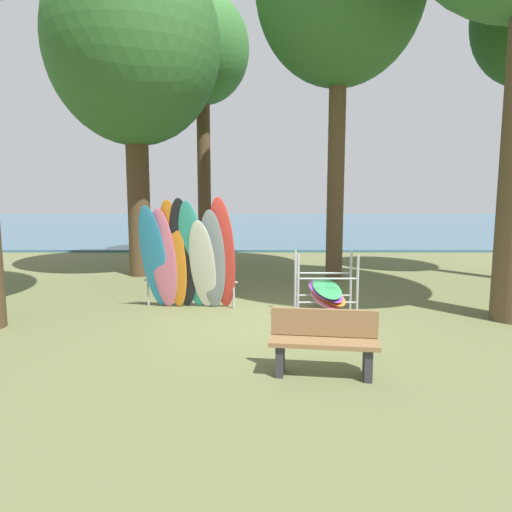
{
  "coord_description": "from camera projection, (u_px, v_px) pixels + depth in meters",
  "views": [
    {
      "loc": [
        -0.29,
        -8.4,
        2.35
      ],
      "look_at": [
        -0.31,
        0.92,
        1.1
      ],
      "focal_mm": 32.41,
      "sensor_mm": 36.0,
      "label": 1
    }
  ],
  "objects": [
    {
      "name": "ground_plane",
      "position": [
        273.0,
        321.0,
        8.63
      ],
      "size": [
        80.0,
        80.0,
        0.0
      ],
      "primitive_type": "plane",
      "color": "#60663D"
    },
    {
      "name": "lake_water",
      "position": [
        261.0,
        224.0,
        36.6
      ],
      "size": [
        80.0,
        36.0,
        0.1
      ],
      "primitive_type": "cube",
      "color": "#38607A",
      "rests_on": "ground"
    },
    {
      "name": "tree_far_left_back",
      "position": [
        203.0,
        53.0,
        15.24
      ],
      "size": [
        3.11,
        3.11,
        8.9
      ],
      "color": "#4C3823",
      "rests_on": "ground"
    },
    {
      "name": "tree_far_right_back",
      "position": [
        135.0,
        46.0,
        12.67
      ],
      "size": [
        4.77,
        4.77,
        9.19
      ],
      "color": "#4C3823",
      "rests_on": "ground"
    },
    {
      "name": "leaning_board_pile",
      "position": [
        189.0,
        258.0,
        9.28
      ],
      "size": [
        2.02,
        0.92,
        2.31
      ],
      "color": "#2D8ED1",
      "rests_on": "ground"
    },
    {
      "name": "board_storage_rack",
      "position": [
        327.0,
        291.0,
        8.87
      ],
      "size": [
        1.15,
        2.13,
        1.25
      ],
      "color": "#9EA0A5",
      "rests_on": "ground"
    },
    {
      "name": "park_bench",
      "position": [
        325.0,
        341.0,
        6.0
      ],
      "size": [
        1.44,
        0.6,
        0.85
      ],
      "color": "#2D2D33",
      "rests_on": "ground"
    }
  ]
}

